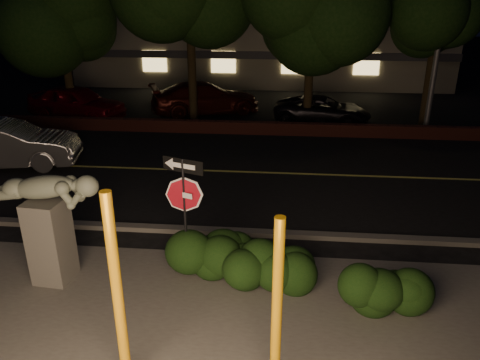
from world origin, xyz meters
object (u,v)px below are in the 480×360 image
at_px(parked_car_red, 77,102).
at_px(parked_car_dark, 322,110).
at_px(yellow_pole_left, 118,295).
at_px(sculpture, 48,216).
at_px(parked_car_darkred, 205,98).
at_px(yellow_pole_right, 277,315).
at_px(silver_sedan, 5,145).
at_px(signpost, 184,195).

distance_m(parked_car_red, parked_car_dark, 10.93).
distance_m(yellow_pole_left, sculpture, 3.34).
bearing_deg(parked_car_darkred, parked_car_dark, -124.92).
bearing_deg(sculpture, yellow_pole_right, -24.08).
bearing_deg(yellow_pole_right, yellow_pole_left, 177.96).
relative_size(silver_sedan, parked_car_dark, 1.11).
xyz_separation_m(sculpture, silver_sedan, (-4.57, 6.11, -0.69)).
xyz_separation_m(yellow_pole_left, parked_car_dark, (3.90, 15.06, -0.99)).
bearing_deg(yellow_pole_right, parked_car_dark, 83.61).
distance_m(silver_sedan, parked_car_darkred, 9.33).
height_order(yellow_pole_left, signpost, yellow_pole_left).
distance_m(signpost, parked_car_darkred, 13.53).
height_order(signpost, parked_car_darkred, signpost).
relative_size(parked_car_red, parked_car_dark, 1.08).
distance_m(sculpture, parked_car_red, 13.16).
relative_size(yellow_pole_right, signpost, 1.14).
bearing_deg(parked_car_red, signpost, -133.56).
height_order(yellow_pole_right, parked_car_dark, yellow_pole_right).
bearing_deg(parked_car_red, parked_car_darkred, -60.30).
xyz_separation_m(signpost, sculpture, (-2.59, -0.38, -0.37)).
bearing_deg(parked_car_red, yellow_pole_left, -139.95).
bearing_deg(yellow_pole_left, signpost, 82.91).
bearing_deg(silver_sedan, parked_car_darkred, -46.44).
height_order(sculpture, parked_car_red, sculpture).
relative_size(yellow_pole_left, parked_car_dark, 0.76).
distance_m(yellow_pole_left, yellow_pole_right, 2.21).
bearing_deg(silver_sedan, parked_car_red, -9.26).
bearing_deg(parked_car_darkred, signpost, 165.06).
distance_m(signpost, parked_car_dark, 12.77).
distance_m(yellow_pole_right, signpost, 3.49).
bearing_deg(yellow_pole_left, sculpture, 132.14).
relative_size(yellow_pole_left, yellow_pole_right, 1.08).
height_order(yellow_pole_left, parked_car_darkred, yellow_pole_left).
relative_size(yellow_pole_left, parked_car_darkred, 0.62).
height_order(parked_car_red, parked_car_darkred, parked_car_red).
xyz_separation_m(signpost, parked_car_dark, (3.54, 12.20, -1.24)).
xyz_separation_m(yellow_pole_left, signpost, (0.36, 2.86, 0.25)).
bearing_deg(silver_sedan, sculpture, -154.60).
bearing_deg(signpost, sculpture, -151.94).
distance_m(sculpture, parked_car_dark, 14.03).
xyz_separation_m(silver_sedan, parked_car_red, (-0.22, 6.12, 0.00)).
bearing_deg(signpost, yellow_pole_right, -38.22).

